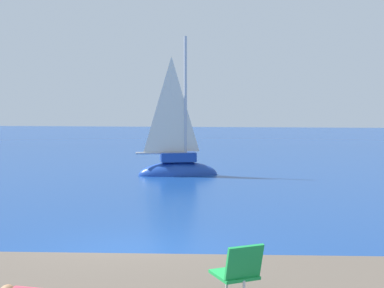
% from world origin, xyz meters
% --- Properties ---
extents(ground_plane, '(160.00, 160.00, 0.00)m').
position_xyz_m(ground_plane, '(0.00, 0.00, 0.00)').
color(ground_plane, navy).
extents(boulder_inland, '(0.85, 0.76, 0.55)m').
position_xyz_m(boulder_inland, '(-1.61, -1.92, 0.00)').
color(boulder_inland, '#4D513D').
rests_on(boulder_inland, ground).
extents(sailboat_near, '(3.96, 2.31, 7.15)m').
position_xyz_m(sailboat_near, '(-1.32, 13.38, 0.39)').
color(sailboat_near, '#193D99').
rests_on(sailboat_near, ground).
extents(beach_chair, '(0.72, 0.76, 0.80)m').
position_xyz_m(beach_chair, '(2.48, -4.16, 1.10)').
color(beach_chair, green).
rests_on(beach_chair, shore_ledge).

